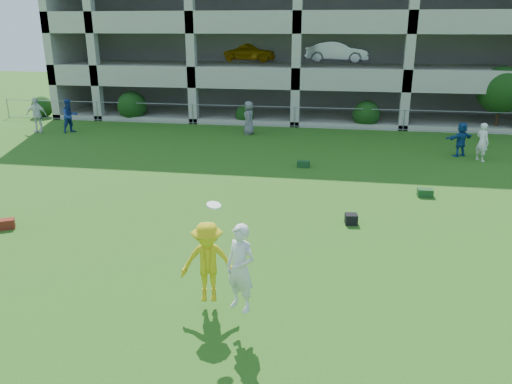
% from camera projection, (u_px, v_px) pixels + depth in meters
% --- Properties ---
extents(ground, '(100.00, 100.00, 0.00)m').
position_uv_depth(ground, '(207.00, 296.00, 10.69)').
color(ground, '#235114').
rests_on(ground, ground).
extents(bystander_a, '(1.05, 1.10, 1.80)m').
position_uv_depth(bystander_a, '(70.00, 116.00, 26.85)').
color(bystander_a, navy).
rests_on(bystander_a, ground).
extents(bystander_b, '(1.16, 0.62, 1.88)m').
position_uv_depth(bystander_b, '(36.00, 115.00, 26.90)').
color(bystander_b, white).
rests_on(bystander_b, ground).
extents(bystander_c, '(0.70, 0.94, 1.75)m').
position_uv_depth(bystander_c, '(249.00, 118.00, 26.40)').
color(bystander_c, slate).
rests_on(bystander_c, ground).
extents(bystander_d, '(1.44, 1.13, 1.52)m').
position_uv_depth(bystander_d, '(461.00, 139.00, 21.96)').
color(bystander_d, navy).
rests_on(bystander_d, ground).
extents(bystander_e, '(0.67, 0.72, 1.64)m').
position_uv_depth(bystander_e, '(482.00, 142.00, 21.18)').
color(bystander_e, white).
rests_on(bystander_e, ground).
extents(bag_red_a, '(0.63, 0.54, 0.28)m').
position_uv_depth(bag_red_a, '(4.00, 224.00, 14.19)').
color(bag_red_a, '#57120F').
rests_on(bag_red_a, ground).
extents(bag_green_c, '(0.51, 0.36, 0.26)m').
position_uv_depth(bag_green_c, '(425.00, 193.00, 16.92)').
color(bag_green_c, '#153B16').
rests_on(bag_green_c, ground).
extents(crate_d, '(0.39, 0.39, 0.30)m').
position_uv_depth(crate_d, '(351.00, 219.00, 14.55)').
color(crate_d, black).
rests_on(crate_d, ground).
extents(bag_green_g, '(0.52, 0.33, 0.25)m').
position_uv_depth(bag_green_g, '(303.00, 164.00, 20.43)').
color(bag_green_g, '#163D19').
rests_on(bag_green_g, ground).
extents(frisbee_contest, '(1.77, 1.45, 2.18)m').
position_uv_depth(frisbee_contest, '(216.00, 263.00, 9.67)').
color(frisbee_contest, gold).
rests_on(frisbee_contest, ground).
extents(parking_garage, '(30.00, 14.00, 12.00)m').
position_uv_depth(parking_garage, '(309.00, 18.00, 34.68)').
color(parking_garage, '#9E998C').
rests_on(parking_garage, ground).
extents(fence, '(36.06, 0.06, 1.20)m').
position_uv_depth(fence, '(295.00, 117.00, 28.26)').
color(fence, gray).
rests_on(fence, ground).
extents(shrub_row, '(34.38, 2.52, 3.50)m').
position_uv_depth(shrub_row, '(378.00, 101.00, 27.89)').
color(shrub_row, '#163D11').
rests_on(shrub_row, ground).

